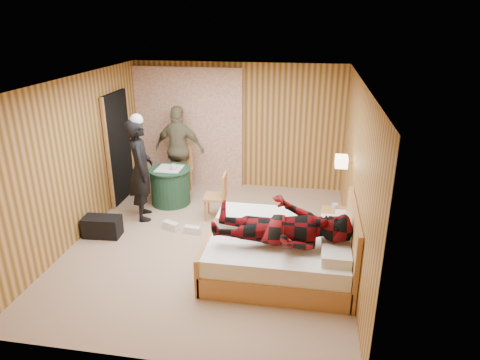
% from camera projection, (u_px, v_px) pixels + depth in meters
% --- Properties ---
extents(floor, '(4.20, 5.00, 0.01)m').
position_uv_depth(floor, '(211.00, 242.00, 6.72)').
color(floor, tan).
rests_on(floor, ground).
extents(ceiling, '(4.20, 5.00, 0.01)m').
position_uv_depth(ceiling, '(207.00, 81.00, 5.81)').
color(ceiling, silver).
rests_on(ceiling, wall_back).
extents(wall_back, '(4.20, 0.02, 2.50)m').
position_uv_depth(wall_back, '(238.00, 126.00, 8.56)').
color(wall_back, tan).
rests_on(wall_back, floor).
extents(wall_left, '(0.02, 5.00, 2.50)m').
position_uv_depth(wall_left, '(76.00, 160.00, 6.59)').
color(wall_left, tan).
rests_on(wall_left, floor).
extents(wall_right, '(0.02, 5.00, 2.50)m').
position_uv_depth(wall_right, '(356.00, 176.00, 5.94)').
color(wall_right, tan).
rests_on(wall_right, floor).
extents(curtain, '(2.20, 0.08, 2.40)m').
position_uv_depth(curtain, '(189.00, 127.00, 8.67)').
color(curtain, silver).
rests_on(curtain, floor).
extents(doorway, '(0.06, 0.90, 2.05)m').
position_uv_depth(doorway, '(119.00, 148.00, 7.95)').
color(doorway, black).
rests_on(doorway, floor).
extents(wall_lamp, '(0.26, 0.24, 0.16)m').
position_uv_depth(wall_lamp, '(342.00, 161.00, 6.37)').
color(wall_lamp, gold).
rests_on(wall_lamp, wall_right).
extents(bed, '(1.97, 1.52, 1.04)m').
position_uv_depth(bed, '(280.00, 252.00, 5.85)').
color(bed, tan).
rests_on(bed, floor).
extents(nightstand, '(0.40, 0.54, 0.52)m').
position_uv_depth(nightstand, '(334.00, 228.00, 6.60)').
color(nightstand, tan).
rests_on(nightstand, floor).
extents(round_table, '(0.78, 0.78, 0.70)m').
position_uv_depth(round_table, '(170.00, 186.00, 8.00)').
color(round_table, '#1F442B').
rests_on(round_table, floor).
extents(chair_far, '(0.49, 0.49, 0.93)m').
position_uv_depth(chair_far, '(181.00, 165.00, 8.51)').
color(chair_far, tan).
rests_on(chair_far, floor).
extents(chair_near, '(0.39, 0.39, 0.83)m').
position_uv_depth(chair_near, '(219.00, 193.00, 7.35)').
color(chair_near, tan).
rests_on(chair_near, floor).
extents(duffel_bag, '(0.60, 0.35, 0.33)m').
position_uv_depth(duffel_bag, '(102.00, 227.00, 6.86)').
color(duffel_bag, black).
rests_on(duffel_bag, floor).
extents(sneaker_left, '(0.30, 0.22, 0.12)m').
position_uv_depth(sneaker_left, '(171.00, 226.00, 7.11)').
color(sneaker_left, silver).
rests_on(sneaker_left, floor).
extents(sneaker_right, '(0.28, 0.14, 0.12)m').
position_uv_depth(sneaker_right, '(192.00, 230.00, 6.98)').
color(sneaker_right, silver).
rests_on(sneaker_right, floor).
extents(woman_standing, '(0.63, 0.76, 1.77)m').
position_uv_depth(woman_standing, '(141.00, 170.00, 7.25)').
color(woman_standing, black).
rests_on(woman_standing, floor).
extents(man_at_table, '(1.05, 0.52, 1.72)m').
position_uv_depth(man_at_table, '(179.00, 149.00, 8.42)').
color(man_at_table, '#726A4C').
rests_on(man_at_table, floor).
extents(man_on_bed, '(0.86, 0.67, 1.77)m').
position_uv_depth(man_on_bed, '(282.00, 217.00, 5.40)').
color(man_on_bed, maroon).
rests_on(man_on_bed, bed).
extents(book_lower, '(0.21, 0.25, 0.02)m').
position_uv_depth(book_lower, '(335.00, 214.00, 6.46)').
color(book_lower, silver).
rests_on(book_lower, nightstand).
extents(book_upper, '(0.18, 0.23, 0.02)m').
position_uv_depth(book_upper, '(335.00, 213.00, 6.45)').
color(book_upper, silver).
rests_on(book_upper, nightstand).
extents(cup_nightstand, '(0.12, 0.12, 0.09)m').
position_uv_depth(cup_nightstand, '(335.00, 207.00, 6.61)').
color(cup_nightstand, silver).
rests_on(cup_nightstand, nightstand).
extents(cup_table, '(0.12, 0.12, 0.10)m').
position_uv_depth(cup_table, '(174.00, 167.00, 7.80)').
color(cup_table, silver).
rests_on(cup_table, round_table).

